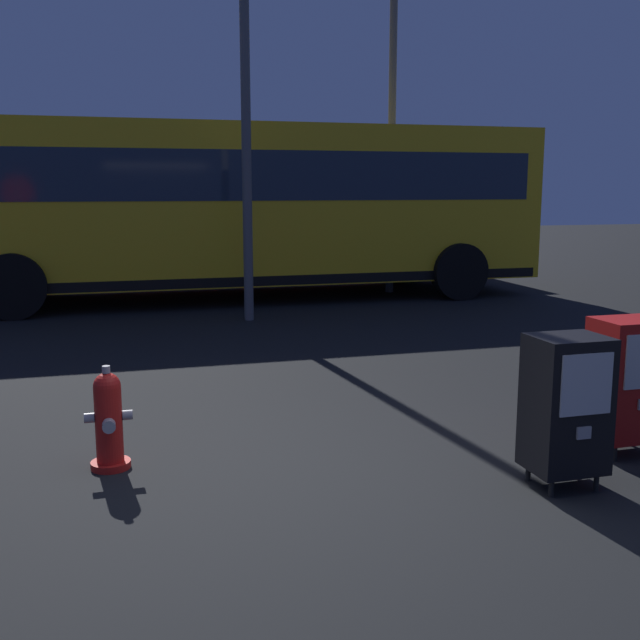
{
  "coord_description": "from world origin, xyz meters",
  "views": [
    {
      "loc": [
        -1.38,
        -4.67,
        1.97
      ],
      "look_at": [
        0.3,
        1.2,
        0.9
      ],
      "focal_mm": 42.64,
      "sensor_mm": 36.0,
      "label": 1
    }
  ],
  "objects_px": {
    "newspaper_box_secondary": "(627,379)",
    "bus_far": "(216,199)",
    "fire_hydrant": "(109,421)",
    "newspaper_box_primary": "(566,404)",
    "street_light_far_left": "(393,73)",
    "bus_near": "(239,202)"
  },
  "relations": [
    {
      "from": "newspaper_box_primary",
      "to": "street_light_far_left",
      "type": "relative_size",
      "value": 0.15
    },
    {
      "from": "street_light_far_left",
      "to": "bus_near",
      "type": "bearing_deg",
      "value": -179.13
    },
    {
      "from": "fire_hydrant",
      "to": "newspaper_box_primary",
      "type": "xyz_separation_m",
      "value": [
        2.9,
        -1.17,
        0.22
      ]
    },
    {
      "from": "fire_hydrant",
      "to": "newspaper_box_primary",
      "type": "distance_m",
      "value": 3.13
    },
    {
      "from": "newspaper_box_primary",
      "to": "street_light_far_left",
      "type": "bearing_deg",
      "value": 75.77
    },
    {
      "from": "bus_far",
      "to": "fire_hydrant",
      "type": "bearing_deg",
      "value": -101.67
    },
    {
      "from": "fire_hydrant",
      "to": "bus_near",
      "type": "height_order",
      "value": "bus_near"
    },
    {
      "from": "newspaper_box_secondary",
      "to": "bus_near",
      "type": "relative_size",
      "value": 0.1
    },
    {
      "from": "newspaper_box_secondary",
      "to": "bus_far",
      "type": "xyz_separation_m",
      "value": [
        -1.15,
        12.71,
        1.14
      ]
    },
    {
      "from": "newspaper_box_secondary",
      "to": "street_light_far_left",
      "type": "relative_size",
      "value": 0.15
    },
    {
      "from": "bus_near",
      "to": "bus_far",
      "type": "bearing_deg",
      "value": 87.4
    },
    {
      "from": "fire_hydrant",
      "to": "street_light_far_left",
      "type": "relative_size",
      "value": 0.11
    },
    {
      "from": "newspaper_box_secondary",
      "to": "fire_hydrant",
      "type": "bearing_deg",
      "value": 168.85
    },
    {
      "from": "fire_hydrant",
      "to": "newspaper_box_primary",
      "type": "relative_size",
      "value": 0.73
    },
    {
      "from": "bus_near",
      "to": "newspaper_box_secondary",
      "type": "bearing_deg",
      "value": -81.33
    },
    {
      "from": "fire_hydrant",
      "to": "newspaper_box_secondary",
      "type": "distance_m",
      "value": 3.78
    },
    {
      "from": "newspaper_box_secondary",
      "to": "bus_far",
      "type": "bearing_deg",
      "value": 95.18
    },
    {
      "from": "street_light_far_left",
      "to": "fire_hydrant",
      "type": "bearing_deg",
      "value": -123.02
    },
    {
      "from": "fire_hydrant",
      "to": "bus_near",
      "type": "relative_size",
      "value": 0.07
    },
    {
      "from": "newspaper_box_primary",
      "to": "street_light_far_left",
      "type": "distance_m",
      "value": 10.12
    },
    {
      "from": "newspaper_box_secondary",
      "to": "street_light_far_left",
      "type": "distance_m",
      "value": 9.56
    },
    {
      "from": "newspaper_box_secondary",
      "to": "bus_far",
      "type": "relative_size",
      "value": 0.1
    }
  ]
}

